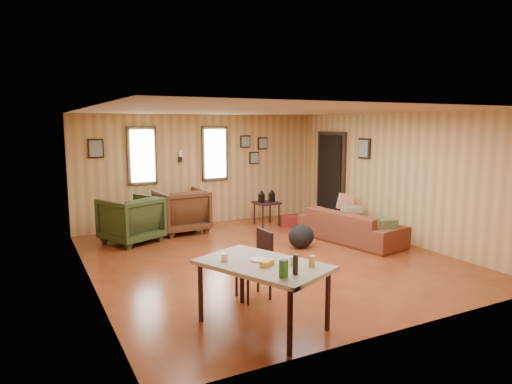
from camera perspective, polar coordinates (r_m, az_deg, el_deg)
room at (r=7.69m, az=1.55°, el=1.11°), size 5.54×6.04×2.44m
sofa at (r=8.73m, az=11.82°, el=-3.53°), size 0.97×2.13×0.80m
recliner_brown at (r=9.41m, az=-9.32°, el=-2.06°), size 0.99×0.94×0.98m
recliner_green at (r=8.80m, az=-15.37°, el=-3.08°), size 1.20×1.17×0.95m
end_table at (r=9.57m, az=-12.06°, el=-2.40°), size 0.64×0.59×0.74m
side_table at (r=9.92m, az=1.33°, el=-1.12°), size 0.50×0.50×0.79m
cooler at (r=9.87m, az=4.08°, el=-3.66°), size 0.40×0.34×0.24m
backpack at (r=8.20m, az=5.67°, el=-5.55°), size 0.58×0.51×0.42m
sofa_pillows at (r=8.92m, az=13.33°, el=-2.62°), size 0.90×1.90×0.39m
dining_table at (r=4.98m, az=0.97°, el=-9.59°), size 1.32×1.61×0.92m
dining_chair at (r=5.84m, az=0.23°, el=-8.52°), size 0.40×0.40×0.86m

